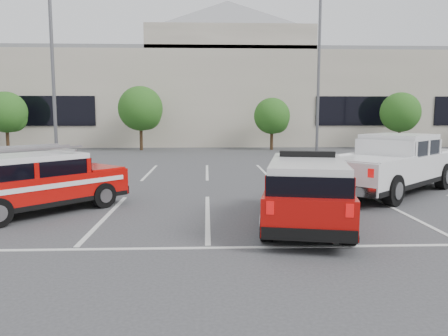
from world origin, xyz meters
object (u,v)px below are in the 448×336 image
object	(u,v)px
tree_mid_left	(142,110)
ladder_suv	(35,187)
convention_building	(208,94)
tree_mid_right	(273,117)
tree_left	(8,114)
light_pole_mid	(319,75)
light_pole_left	(53,67)
tree_right	(401,114)
fire_chief_suv	(307,196)
white_pickup	(391,170)

from	to	relation	value
tree_mid_left	ladder_suv	size ratio (longest dim) A/B	1.03
convention_building	tree_mid_right	xyz separation A→B (m)	(4.91, -9.82, -2.22)
tree_left	light_pole_mid	xyz separation A→B (m)	(21.91, -6.05, 2.41)
light_pole_left	ladder_suv	xyz separation A→B (m)	(3.26, -11.43, -4.45)
tree_left	light_pole_left	bearing A→B (deg)	-55.48
tree_mid_right	tree_right	distance (m)	10.00
light_pole_mid	fire_chief_suv	bearing A→B (deg)	-105.01
fire_chief_suv	light_pole_mid	bearing A→B (deg)	86.82
tree_right	light_pole_mid	bearing A→B (deg)	-143.23
light_pole_mid	ladder_suv	size ratio (longest dim) A/B	2.18
convention_building	tree_right	world-z (taller)	convention_building
tree_mid_left	fire_chief_suv	world-z (taller)	tree_mid_left
convention_building	tree_mid_left	xyz separation A→B (m)	(-5.09, -9.82, -1.68)
convention_building	light_pole_left	xyz separation A→B (m)	(-8.18, -19.86, 0.47)
white_pickup	tree_right	bearing A→B (deg)	112.39
tree_right	white_pickup	distance (m)	20.75
ladder_suv	fire_chief_suv	bearing A→B (deg)	29.65
tree_mid_left	fire_chief_suv	bearing A→B (deg)	-72.38
light_pole_mid	tree_mid_left	bearing A→B (deg)	153.08
tree_mid_right	tree_left	bearing A→B (deg)	180.00
convention_building	light_pole_left	size ratio (longest dim) A/B	5.86
tree_mid_left	tree_right	bearing A→B (deg)	-0.00
convention_building	white_pickup	size ratio (longest dim) A/B	9.42
convention_building	tree_left	distance (m)	18.11
tree_left	light_pole_mid	size ratio (longest dim) A/B	0.43
light_pole_left	fire_chief_suv	world-z (taller)	light_pole_left
tree_left	tree_right	size ratio (longest dim) A/B	1.00
fire_chief_suv	ladder_suv	size ratio (longest dim) A/B	1.14
fire_chief_suv	white_pickup	world-z (taller)	white_pickup
convention_building	tree_mid_right	distance (m)	11.20
tree_right	white_pickup	world-z (taller)	tree_right
tree_left	white_pickup	world-z (taller)	tree_left
tree_mid_left	convention_building	bearing A→B (deg)	62.60
convention_building	tree_mid_left	world-z (taller)	convention_building
light_pole_left	white_pickup	distance (m)	17.38
tree_right	light_pole_mid	distance (m)	10.38
tree_left	white_pickup	xyz separation A→B (m)	(21.31, -18.74, -1.97)
tree_mid_right	fire_chief_suv	distance (m)	23.32
white_pickup	light_pole_mid	bearing A→B (deg)	134.56
tree_right	fire_chief_suv	xyz separation A→B (m)	(-12.67, -23.10, -2.04)
tree_left	light_pole_mid	bearing A→B (deg)	-15.43
tree_mid_right	light_pole_mid	world-z (taller)	light_pole_mid
tree_mid_left	white_pickup	distance (m)	22.00
light_pole_left	light_pole_mid	bearing A→B (deg)	14.93
convention_building	light_pole_mid	bearing A→B (deg)	-66.74
convention_building	tree_right	distance (m)	17.96
fire_chief_suv	ladder_suv	bearing A→B (deg)	179.07
tree_left	light_pole_mid	distance (m)	22.86
convention_building	ladder_suv	world-z (taller)	convention_building
ladder_suv	tree_mid_left	bearing A→B (deg)	132.87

